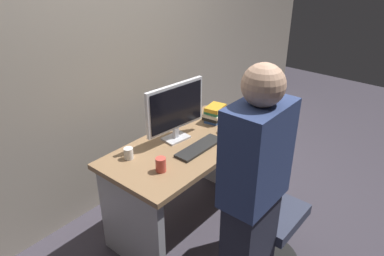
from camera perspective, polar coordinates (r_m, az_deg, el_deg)
name	(u,v)px	position (r m, az deg, el deg)	size (l,w,h in m)	color
ground_plane	(188,219)	(3.26, -0.70, -14.07)	(9.00, 9.00, 0.00)	#3D3842
wall_back	(110,31)	(3.10, -12.59, 14.49)	(6.40, 0.10, 3.00)	#9E9384
desk	(187,170)	(2.95, -0.75, -6.51)	(1.34, 0.69, 0.76)	#93704C
office_chair	(261,212)	(2.71, 10.67, -12.77)	(0.52, 0.52, 0.94)	black
person_at_desk	(253,199)	(2.14, 9.43, -10.93)	(0.40, 0.24, 1.64)	#262838
monitor	(175,109)	(2.77, -2.62, 2.93)	(0.54, 0.16, 0.46)	silver
keyboard	(200,147)	(2.75, 1.20, -3.01)	(0.43, 0.13, 0.02)	#262626
mouse	(222,132)	(2.96, 4.77, -0.64)	(0.06, 0.10, 0.03)	white
cup_near_keyboard	(161,165)	(2.48, -4.88, -5.71)	(0.07, 0.07, 0.10)	#D84C3F
cup_by_monitor	(129,153)	(2.65, -9.85, -3.93)	(0.07, 0.07, 0.08)	white
book_stack	(215,113)	(3.16, 3.62, 2.32)	(0.23, 0.18, 0.14)	#3359A5
cell_phone	(235,131)	(3.02, 6.75, -0.39)	(0.07, 0.14, 0.01)	black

